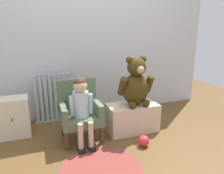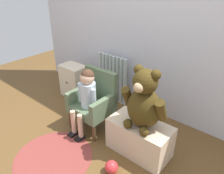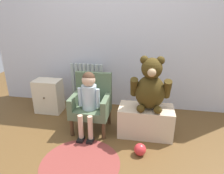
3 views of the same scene
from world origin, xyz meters
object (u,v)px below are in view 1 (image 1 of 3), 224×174
at_px(child_armchair, 80,111).
at_px(child_figure, 81,102).
at_px(small_dresser, 13,117).
at_px(toy_ball, 144,141).
at_px(radiator, 53,98).
at_px(large_teddy_bear, 136,84).
at_px(floor_rug, 101,169).
at_px(low_bench, 132,117).

bearing_deg(child_armchair, child_figure, -90.00).
distance_m(small_dresser, toy_ball, 1.53).
height_order(child_figure, toy_ball, child_figure).
xyz_separation_m(radiator, toy_ball, (0.84, -1.01, -0.26)).
relative_size(small_dresser, child_figure, 0.64).
xyz_separation_m(small_dresser, child_figure, (0.72, -0.43, 0.25)).
relative_size(radiator, large_teddy_bear, 1.11).
bearing_deg(radiator, child_armchair, -68.58).
xyz_separation_m(radiator, child_figure, (0.23, -0.70, 0.16)).
height_order(radiator, large_teddy_bear, large_teddy_bear).
bearing_deg(radiator, small_dresser, -150.55).
distance_m(radiator, child_armchair, 0.64).
height_order(child_armchair, child_figure, child_figure).
bearing_deg(toy_ball, floor_rug, -157.37).
bearing_deg(low_bench, child_figure, -172.87).
height_order(low_bench, floor_rug, low_bench).
distance_m(child_figure, low_bench, 0.72).
xyz_separation_m(small_dresser, floor_rug, (0.78, -0.96, -0.23)).
bearing_deg(child_figure, radiator, 108.29).
bearing_deg(child_armchair, toy_ball, -34.34).
distance_m(low_bench, toy_ball, 0.40).
distance_m(radiator, child_figure, 0.76).
relative_size(radiator, low_bench, 1.07).
distance_m(small_dresser, child_armchair, 0.80).
height_order(child_armchair, floor_rug, child_armchair).
bearing_deg(child_armchair, low_bench, -2.69).
bearing_deg(child_figure, child_armchair, 90.00).
bearing_deg(radiator, low_bench, -35.42).
relative_size(small_dresser, floor_rug, 0.62).
distance_m(low_bench, large_teddy_bear, 0.43).
bearing_deg(low_bench, toy_ball, -95.78).
height_order(radiator, child_figure, child_figure).
distance_m(radiator, floor_rug, 1.31).
height_order(child_armchair, toy_ball, child_armchair).
xyz_separation_m(small_dresser, toy_ball, (1.33, -0.73, -0.17)).
bearing_deg(large_teddy_bear, child_armchair, 176.23).
bearing_deg(toy_ball, low_bench, 84.22).
relative_size(large_teddy_bear, floor_rug, 0.77).
distance_m(small_dresser, floor_rug, 1.26).
height_order(large_teddy_bear, toy_ball, large_teddy_bear).
relative_size(child_armchair, large_teddy_bear, 1.15).
bearing_deg(child_figure, toy_ball, -26.56).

